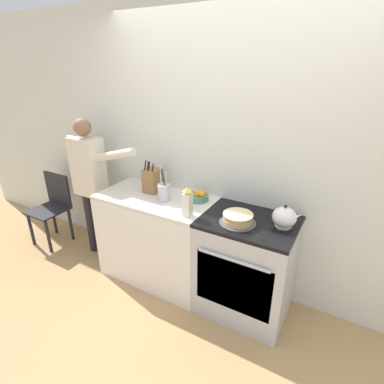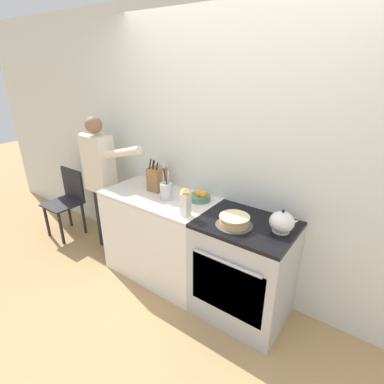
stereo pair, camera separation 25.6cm
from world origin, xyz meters
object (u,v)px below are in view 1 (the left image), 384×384
(layer_cake, at_px, (238,219))
(milk_carton, at_px, (187,203))
(tea_kettle, at_px, (285,217))
(utensil_crock, at_px, (164,192))
(knife_block, at_px, (153,180))
(stove_range, at_px, (245,266))
(dining_chair, at_px, (53,204))
(fruit_bowl, at_px, (198,196))
(person_baker, at_px, (90,178))

(layer_cake, distance_m, milk_carton, 0.43)
(tea_kettle, bearing_deg, utensil_crock, -176.63)
(tea_kettle, height_order, knife_block, knife_block)
(stove_range, height_order, dining_chair, stove_range)
(stove_range, xyz_separation_m, utensil_crock, (-0.81, -0.02, 0.53))
(knife_block, height_order, dining_chair, knife_block)
(fruit_bowl, bearing_deg, knife_block, -175.44)
(knife_block, relative_size, milk_carton, 1.30)
(stove_range, bearing_deg, tea_kettle, 9.60)
(stove_range, xyz_separation_m, dining_chair, (-2.45, -0.05, 0.04))
(layer_cake, bearing_deg, stove_range, 53.26)
(layer_cake, bearing_deg, knife_block, 168.91)
(utensil_crock, bearing_deg, layer_cake, -5.30)
(fruit_bowl, bearing_deg, tea_kettle, -6.77)
(knife_block, distance_m, dining_chair, 1.52)
(stove_range, bearing_deg, knife_block, 174.43)
(tea_kettle, relative_size, dining_chair, 0.27)
(layer_cake, bearing_deg, dining_chair, 179.17)
(stove_range, height_order, utensil_crock, utensil_crock)
(dining_chair, bearing_deg, fruit_bowl, -23.52)
(utensil_crock, relative_size, person_baker, 0.22)
(milk_carton, height_order, dining_chair, milk_carton)
(knife_block, bearing_deg, dining_chair, -173.76)
(layer_cake, xyz_separation_m, dining_chair, (-2.38, 0.03, -0.45))
(tea_kettle, xyz_separation_m, fruit_bowl, (-0.80, 0.10, -0.04))
(milk_carton, bearing_deg, dining_chair, 176.54)
(utensil_crock, xyz_separation_m, person_baker, (-0.98, 0.02, -0.05))
(stove_range, bearing_deg, fruit_bowl, 165.58)
(fruit_bowl, bearing_deg, milk_carton, -77.82)
(stove_range, height_order, tea_kettle, tea_kettle)
(stove_range, xyz_separation_m, tea_kettle, (0.26, 0.04, 0.53))
(tea_kettle, bearing_deg, dining_chair, -177.92)
(fruit_bowl, relative_size, person_baker, 0.12)
(milk_carton, relative_size, person_baker, 0.16)
(layer_cake, bearing_deg, fruit_bowl, 154.43)
(knife_block, relative_size, person_baker, 0.21)
(layer_cake, xyz_separation_m, fruit_bowl, (-0.48, 0.23, -0.00))
(utensil_crock, height_order, milk_carton, utensil_crock)
(dining_chair, bearing_deg, knife_block, -23.09)
(milk_carton, relative_size, dining_chair, 0.29)
(tea_kettle, xyz_separation_m, milk_carton, (-0.74, -0.22, 0.04))
(layer_cake, relative_size, tea_kettle, 1.28)
(utensil_crock, height_order, person_baker, person_baker)
(stove_range, distance_m, layer_cake, 0.50)
(dining_chair, bearing_deg, person_baker, -24.81)
(stove_range, height_order, milk_carton, milk_carton)
(layer_cake, relative_size, milk_carton, 1.17)
(person_baker, bearing_deg, fruit_bowl, -7.79)
(layer_cake, bearing_deg, tea_kettle, 22.09)
(knife_block, bearing_deg, fruit_bowl, 4.56)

